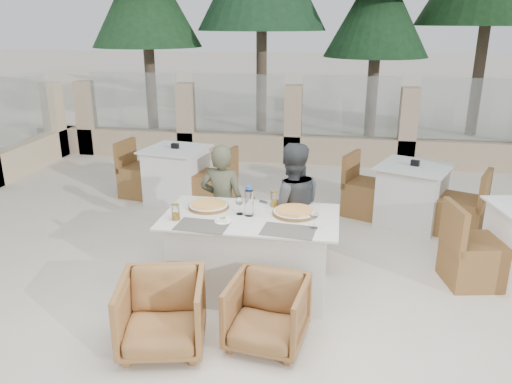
% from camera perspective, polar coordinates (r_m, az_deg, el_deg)
% --- Properties ---
extents(ground, '(80.00, 80.00, 0.00)m').
position_cam_1_polar(ground, '(4.84, -1.48, -11.53)').
color(ground, beige).
rests_on(ground, ground).
extents(sand_patch, '(30.00, 16.00, 0.01)m').
position_cam_1_polar(sand_patch, '(18.28, 6.99, 11.01)').
color(sand_patch, beige).
rests_on(sand_patch, ground).
extents(perimeter_wall_far, '(10.00, 0.34, 1.60)m').
position_cam_1_polar(perimeter_wall_far, '(9.09, 4.26, 8.33)').
color(perimeter_wall_far, tan).
rests_on(perimeter_wall_far, ground).
extents(pine_far_left, '(2.42, 2.42, 5.50)m').
position_cam_1_polar(pine_far_left, '(11.91, -12.48, 19.87)').
color(pine_far_left, '#1E4823').
rests_on(pine_far_left, ground).
extents(pine_centre, '(2.20, 2.20, 5.00)m').
position_cam_1_polar(pine_centre, '(11.32, 13.71, 18.59)').
color(pine_centre, '#1B3F20').
rests_on(pine_centre, ground).
extents(dining_table, '(1.60, 0.90, 0.77)m').
position_cam_1_polar(dining_table, '(4.72, -0.60, -7.10)').
color(dining_table, beige).
rests_on(dining_table, ground).
extents(placemat_near_left, '(0.47, 0.33, 0.00)m').
position_cam_1_polar(placemat_near_left, '(4.37, -6.16, -3.84)').
color(placemat_near_left, '#534F47').
rests_on(placemat_near_left, dining_table).
extents(placemat_near_right, '(0.48, 0.34, 0.00)m').
position_cam_1_polar(placemat_near_right, '(4.25, 3.71, -4.44)').
color(placemat_near_right, '#565249').
rests_on(placemat_near_right, dining_table).
extents(pizza_left, '(0.41, 0.41, 0.05)m').
position_cam_1_polar(pizza_left, '(4.77, -5.44, -1.54)').
color(pizza_left, '#C86A1B').
rests_on(pizza_left, dining_table).
extents(pizza_right, '(0.50, 0.50, 0.05)m').
position_cam_1_polar(pizza_right, '(4.60, 4.43, -2.24)').
color(pizza_right, orange).
rests_on(pizza_right, dining_table).
extents(water_bottle, '(0.10, 0.10, 0.29)m').
position_cam_1_polar(water_bottle, '(4.52, -0.80, -1.01)').
color(water_bottle, '#9DBDCF').
rests_on(water_bottle, dining_table).
extents(wine_glass_centre, '(0.10, 0.10, 0.18)m').
position_cam_1_polar(wine_glass_centre, '(4.57, -1.91, -1.48)').
color(wine_glass_centre, white).
rests_on(wine_glass_centre, dining_table).
extents(wine_glass_corner, '(0.08, 0.08, 0.18)m').
position_cam_1_polar(wine_glass_corner, '(4.29, 6.67, -3.02)').
color(wine_glass_corner, white).
rests_on(wine_glass_corner, dining_table).
extents(beer_glass_left, '(0.09, 0.09, 0.14)m').
position_cam_1_polar(beer_glass_left, '(4.51, -9.17, -2.29)').
color(beer_glass_left, orange).
rests_on(beer_glass_left, dining_table).
extents(beer_glass_right, '(0.09, 0.09, 0.15)m').
position_cam_1_polar(beer_glass_right, '(4.77, 2.11, -0.83)').
color(beer_glass_right, gold).
rests_on(beer_glass_right, dining_table).
extents(olive_dish, '(0.13, 0.13, 0.04)m').
position_cam_1_polar(olive_dish, '(4.43, -3.81, -3.16)').
color(olive_dish, white).
rests_on(olive_dish, dining_table).
extents(armchair_far_left, '(0.78, 0.80, 0.61)m').
position_cam_1_polar(armchair_far_left, '(5.44, -3.38, -4.44)').
color(armchair_far_left, brown).
rests_on(armchair_far_left, ground).
extents(armchair_far_right, '(0.64, 0.65, 0.56)m').
position_cam_1_polar(armchair_far_right, '(5.42, 4.53, -4.76)').
color(armchair_far_right, olive).
rests_on(armchair_far_right, ground).
extents(armchair_near_left, '(0.76, 0.78, 0.60)m').
position_cam_1_polar(armchair_near_left, '(4.06, -10.67, -13.47)').
color(armchair_near_left, '#986637').
rests_on(armchair_near_left, ground).
extents(armchair_near_right, '(0.67, 0.68, 0.55)m').
position_cam_1_polar(armchair_near_right, '(4.05, 1.28, -13.63)').
color(armchair_near_right, brown).
rests_on(armchair_near_right, ground).
extents(diner_left, '(0.49, 0.34, 1.29)m').
position_cam_1_polar(diner_left, '(5.22, -3.86, -1.45)').
color(diner_left, '#4A4C37').
rests_on(diner_left, ground).
extents(diner_right, '(0.77, 0.67, 1.36)m').
position_cam_1_polar(diner_right, '(4.99, 4.02, -1.97)').
color(diner_right, '#3B3E40').
rests_on(diner_right, ground).
extents(bg_table_a, '(1.76, 1.10, 0.77)m').
position_cam_1_polar(bg_table_a, '(7.22, -9.06, 1.99)').
color(bg_table_a, white).
rests_on(bg_table_a, ground).
extents(bg_table_b, '(1.83, 1.40, 0.77)m').
position_cam_1_polar(bg_table_b, '(6.57, 17.37, -0.35)').
color(bg_table_b, silver).
rests_on(bg_table_b, ground).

